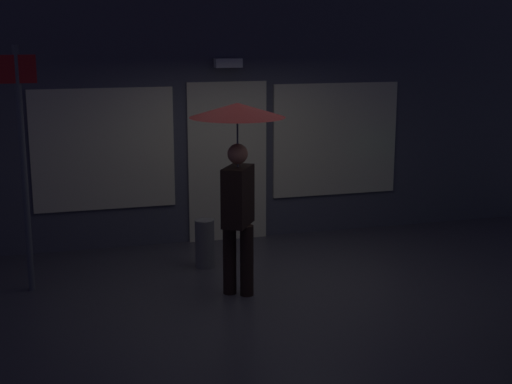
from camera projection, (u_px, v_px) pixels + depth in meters
The scene contains 5 objects.
ground_plane at pixel (274, 291), 8.30m from camera, with size 18.00×18.00×0.00m, color #423F44.
building_facade at pixel (224, 104), 10.09m from camera, with size 10.11×0.48×3.80m.
person_with_umbrella at pixel (238, 154), 7.86m from camera, with size 1.03×1.03×2.13m.
street_sign_post at pixel (23, 157), 8.00m from camera, with size 0.40×0.07×2.73m.
sidewalk_bollard at pixel (205, 243), 9.08m from camera, with size 0.24×0.24×0.60m, color slate.
Camera 1 is at (-2.33, -7.50, 2.91)m, focal length 51.57 mm.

